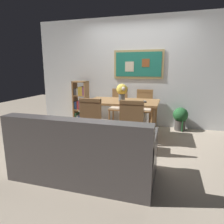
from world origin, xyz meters
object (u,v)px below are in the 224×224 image
(dining_table, at_px, (123,106))
(dining_chair_near_right, at_px, (132,122))
(potted_ivy, at_px, (180,118))
(flower_vase, at_px, (122,91))
(dining_chair_far_right, at_px, (144,106))
(dining_chair_far_left, at_px, (119,104))
(leather_couch, at_px, (83,154))
(dining_chair_near_left, at_px, (93,119))
(bookshelf, at_px, (81,104))
(tv_remote, at_px, (145,102))

(dining_table, distance_m, dining_chair_near_right, 0.86)
(dining_table, bearing_deg, potted_ivy, 34.38)
(flower_vase, bearing_deg, dining_chair_near_right, -64.15)
(dining_chair_near_right, distance_m, dining_chair_far_right, 1.56)
(dining_chair_far_right, xyz_separation_m, flower_vase, (-0.34, -0.83, 0.43))
(dining_chair_far_left, distance_m, potted_ivy, 1.47)
(dining_chair_far_left, bearing_deg, leather_couch, -86.12)
(dining_chair_far_left, xyz_separation_m, dining_chair_near_right, (0.63, -1.57, 0.00))
(dining_chair_near_left, height_order, bookshelf, bookshelf)
(dining_table, relative_size, dining_chair_far_right, 1.57)
(dining_chair_near_left, bearing_deg, flower_vase, 64.26)
(dining_chair_near_left, distance_m, dining_chair_far_right, 1.69)
(dining_table, relative_size, leather_couch, 0.80)
(dining_table, xyz_separation_m, potted_ivy, (1.17, 0.80, -0.36))
(dining_table, relative_size, tv_remote, 8.83)
(dining_chair_far_right, bearing_deg, leather_couch, -100.20)
(flower_vase, bearing_deg, potted_ivy, 35.53)
(dining_chair_near_left, xyz_separation_m, potted_ivy, (1.52, 1.56, -0.24))
(bookshelf, bearing_deg, dining_table, -30.42)
(dining_chair_near_right, height_order, dining_chair_far_right, same)
(bookshelf, xyz_separation_m, potted_ivy, (2.45, 0.05, -0.21))
(dining_chair_far_left, xyz_separation_m, tv_remote, (0.74, -0.84, 0.23))
(dining_table, distance_m, dining_chair_far_right, 0.86)
(tv_remote, bearing_deg, leather_couch, -109.02)
(dining_table, distance_m, dining_chair_far_left, 0.85)
(dining_chair_near_right, bearing_deg, bookshelf, 136.84)
(dining_chair_near_left, distance_m, flower_vase, 0.90)
(bookshelf, relative_size, tv_remote, 6.72)
(dining_chair_far_right, xyz_separation_m, bookshelf, (-1.61, -0.04, -0.03))
(bookshelf, xyz_separation_m, flower_vase, (1.27, -0.79, 0.46))
(tv_remote, bearing_deg, flower_vase, 178.68)
(potted_ivy, xyz_separation_m, tv_remote, (-0.72, -0.85, 0.47))
(potted_ivy, bearing_deg, dining_chair_far_right, -179.08)
(dining_chair_near_left, bearing_deg, potted_ivy, 45.65)
(dining_chair_near_left, relative_size, dining_chair_far_left, 1.00)
(leather_couch, bearing_deg, dining_chair_near_left, 104.20)
(leather_couch, height_order, potted_ivy, leather_couch)
(dining_table, xyz_separation_m, leather_couch, (-0.12, -1.70, -0.34))
(dining_table, distance_m, potted_ivy, 1.46)
(dining_chair_near_right, xyz_separation_m, flower_vase, (-0.36, 0.74, 0.43))
(dining_chair_near_right, distance_m, flower_vase, 0.92)
(leather_couch, relative_size, bookshelf, 1.65)
(dining_table, xyz_separation_m, dining_chair_near_left, (-0.35, -0.76, -0.12))
(dining_chair_near_left, bearing_deg, dining_chair_near_right, -1.56)
(potted_ivy, bearing_deg, flower_vase, -144.47)
(dining_table, height_order, bookshelf, bookshelf)
(dining_chair_near_right, relative_size, dining_chair_far_right, 1.00)
(dining_chair_near_left, height_order, leather_couch, dining_chair_near_left)
(dining_chair_far_right, xyz_separation_m, potted_ivy, (0.84, 0.01, -0.24))
(dining_chair_near_right, height_order, flower_vase, flower_vase)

